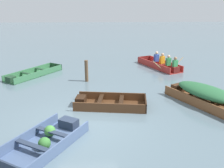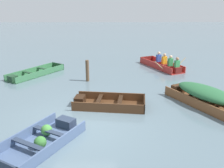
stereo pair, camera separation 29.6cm
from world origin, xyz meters
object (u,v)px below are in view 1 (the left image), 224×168
(skiff_wooden_brown_near_moored, at_px, (206,94))
(rowboat_red_with_crew, at_px, (162,64))
(skiff_green_mid_moored, at_px, (32,74))
(skiff_dark_varnish_far_moored, at_px, (107,103))
(dinghy_slate_blue_foreground, at_px, (47,140))
(mooring_post, at_px, (86,71))

(skiff_wooden_brown_near_moored, relative_size, rowboat_red_with_crew, 1.04)
(skiff_green_mid_moored, xyz_separation_m, skiff_dark_varnish_far_moored, (3.96, -4.20, 0.01))
(dinghy_slate_blue_foreground, height_order, rowboat_red_with_crew, rowboat_red_with_crew)
(skiff_wooden_brown_near_moored, relative_size, mooring_post, 3.24)
(skiff_wooden_brown_near_moored, xyz_separation_m, skiff_dark_varnish_far_moored, (-3.88, -0.08, -0.30))
(skiff_wooden_brown_near_moored, relative_size, skiff_green_mid_moored, 1.07)
(skiff_wooden_brown_near_moored, xyz_separation_m, mooring_post, (-4.85, 3.10, 0.12))
(skiff_wooden_brown_near_moored, distance_m, rowboat_red_with_crew, 5.51)
(skiff_green_mid_moored, height_order, skiff_dark_varnish_far_moored, skiff_dark_varnish_far_moored)
(skiff_dark_varnish_far_moored, xyz_separation_m, rowboat_red_with_crew, (3.42, 5.57, 0.12))
(dinghy_slate_blue_foreground, relative_size, skiff_wooden_brown_near_moored, 0.84)
(skiff_green_mid_moored, relative_size, mooring_post, 3.02)
(dinghy_slate_blue_foreground, bearing_deg, mooring_post, 81.97)
(skiff_wooden_brown_near_moored, distance_m, skiff_dark_varnish_far_moored, 3.89)
(dinghy_slate_blue_foreground, relative_size, skiff_dark_varnish_far_moored, 1.04)
(skiff_dark_varnish_far_moored, xyz_separation_m, mooring_post, (-0.97, 3.18, 0.42))
(mooring_post, bearing_deg, rowboat_red_with_crew, 28.54)
(skiff_wooden_brown_near_moored, bearing_deg, dinghy_slate_blue_foreground, -154.54)
(rowboat_red_with_crew, bearing_deg, mooring_post, -151.46)
(rowboat_red_with_crew, bearing_deg, skiff_dark_varnish_far_moored, -121.55)
(rowboat_red_with_crew, bearing_deg, skiff_wooden_brown_near_moored, -85.19)
(dinghy_slate_blue_foreground, distance_m, skiff_wooden_brown_near_moored, 6.28)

